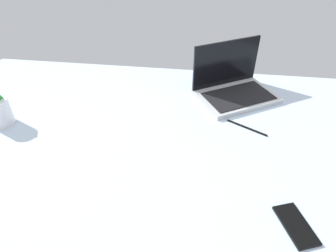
% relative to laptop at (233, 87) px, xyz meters
% --- Properties ---
extents(bed_mattress, '(1.80, 1.40, 0.18)m').
position_rel_laptop_xyz_m(bed_mattress, '(-0.37, -0.47, -0.13)').
color(bed_mattress, silver).
rests_on(bed_mattress, ground).
extents(laptop, '(0.40, 0.37, 0.23)m').
position_rel_laptop_xyz_m(laptop, '(0.00, 0.00, 0.00)').
color(laptop, '#B7BABC').
rests_on(laptop, bed_mattress).
extents(cell_phone, '(0.11, 0.15, 0.01)m').
position_rel_laptop_xyz_m(cell_phone, '(0.15, -0.68, -0.04)').
color(cell_phone, black).
rests_on(cell_phone, bed_mattress).
extents(charger_cable, '(0.15, 0.09, 0.01)m').
position_rel_laptop_xyz_m(charger_cable, '(0.05, -0.24, -0.04)').
color(charger_cable, black).
rests_on(charger_cable, bed_mattress).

